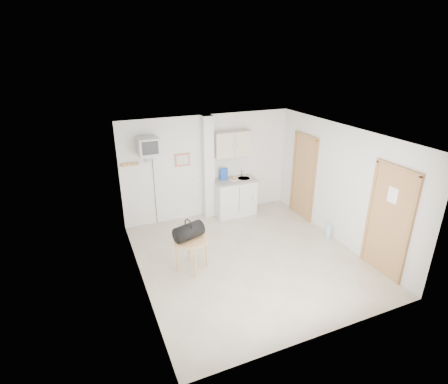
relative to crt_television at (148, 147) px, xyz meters
name	(u,v)px	position (x,y,z in m)	size (l,w,h in m)	color
ground	(249,258)	(1.45, -2.02, -1.94)	(4.50, 4.50, 0.00)	#B7AB93
room_envelope	(260,183)	(1.69, -1.93, -0.40)	(4.24, 4.54, 2.55)	white
kitchenette	(234,184)	(2.02, -0.02, -1.13)	(1.03, 0.58, 2.10)	silver
crt_television	(148,147)	(0.00, 0.00, 0.00)	(0.44, 0.45, 2.15)	slate
round_table	(191,242)	(0.29, -1.93, -1.36)	(0.65, 0.65, 0.65)	tan
duffel_bag	(189,231)	(0.25, -1.92, -1.13)	(0.60, 0.45, 0.40)	black
water_bottle	(328,231)	(3.43, -1.99, -1.78)	(0.12, 0.12, 0.35)	#A6CADB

